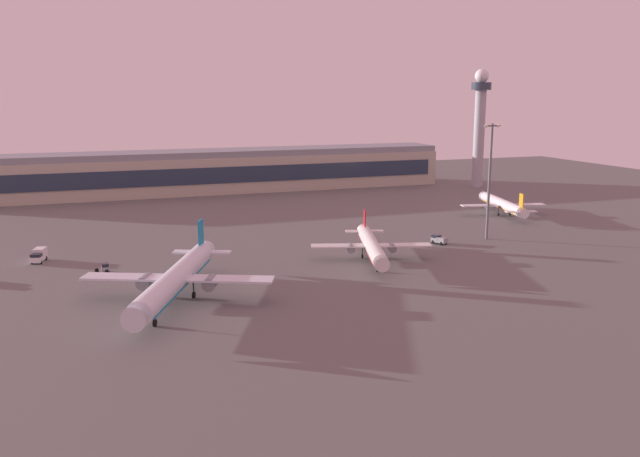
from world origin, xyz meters
name	(u,v)px	position (x,y,z in m)	size (l,w,h in m)	color
ground_plane	(376,267)	(0.00, 0.00, 0.00)	(416.00, 416.00, 0.00)	#605E5B
terminal_building	(208,171)	(-14.07, 128.22, 8.09)	(191.29, 22.40, 16.40)	#B2AD99
control_tower	(480,121)	(93.54, 103.81, 27.33)	(8.00, 8.00, 47.93)	#A8A8B2
airplane_taxiway_distant	(177,278)	(-45.47, -10.01, 4.53)	(34.91, 44.20, 11.99)	silver
airplane_far_stand	(371,245)	(1.68, 6.36, 3.52)	(27.92, 35.52, 9.32)	silver
airplane_mid_apron	(503,204)	(65.22, 45.43, 3.41)	(27.30, 34.83, 9.03)	white
baggage_tractor	(439,239)	(25.14, 15.80, 1.18)	(3.38, 4.57, 2.25)	gray
catering_truck	(39,255)	(-71.49, 30.99, 1.58)	(3.74, 6.07, 3.05)	white
pushback_tug	(105,268)	(-57.56, 15.97, 1.07)	(3.09, 1.82, 2.05)	gray
apron_light_east	(490,175)	(40.08, 16.65, 17.24)	(4.80, 0.90, 30.67)	slate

